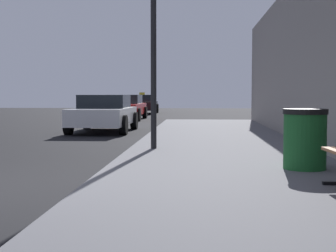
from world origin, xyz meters
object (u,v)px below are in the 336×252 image
street_lamp (153,4)px  car_white (104,113)px  trash_bin (305,139)px  car_black (142,104)px  car_red (125,107)px

street_lamp → car_white: street_lamp is taller
street_lamp → trash_bin: bearing=-46.2°
car_black → car_red: bearing=90.4°
car_red → car_black: 7.97m
trash_bin → car_red: (-5.38, 17.22, 0.04)m
car_red → street_lamp: bearing=101.0°
street_lamp → car_white: (-2.31, 6.44, -2.49)m
car_red → car_black: (-0.05, 7.97, 0.00)m
car_white → car_red: (-0.52, 8.13, 0.00)m
trash_bin → street_lamp: bearing=133.8°
trash_bin → car_white: 10.31m
car_white → car_red: 8.15m
car_red → trash_bin: bearing=107.3°
trash_bin → car_black: (-5.43, 25.19, 0.04)m
trash_bin → car_black: bearing=102.2°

